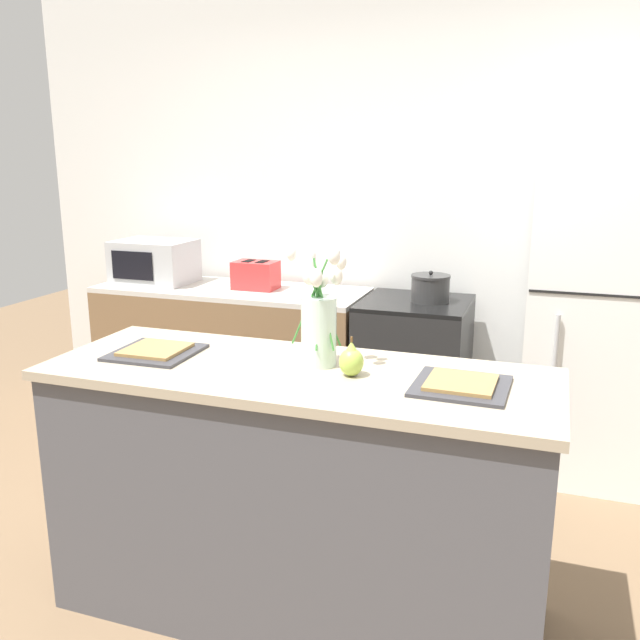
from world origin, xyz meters
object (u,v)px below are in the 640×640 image
object	(u,v)px
refrigerator	(595,321)
plate_setting_left	(155,352)
plate_setting_right	(461,385)
pear_figurine	(352,360)
microwave	(155,262)
flower_vase	(319,318)
cooking_pot	(430,288)
stove_range	(413,375)
toaster	(256,275)

from	to	relation	value
refrigerator	plate_setting_left	world-z (taller)	refrigerator
plate_setting_left	plate_setting_right	bearing A→B (deg)	0.00
pear_figurine	microwave	bearing A→B (deg)	138.41
plate_setting_right	microwave	distance (m)	2.69
flower_vase	pear_figurine	size ratio (longest dim) A/B	3.15
refrigerator	microwave	size ratio (longest dim) A/B	3.51
refrigerator	microwave	xyz separation A→B (m)	(-2.65, -0.00, 0.17)
refrigerator	cooking_pot	world-z (taller)	refrigerator
stove_range	toaster	size ratio (longest dim) A/B	3.15
microwave	toaster	bearing A→B (deg)	1.41
microwave	plate_setting_right	bearing A→B (deg)	-36.49
stove_range	plate_setting_left	world-z (taller)	plate_setting_left
pear_figurine	plate_setting_left	xyz separation A→B (m)	(-0.77, -0.01, -0.04)
flower_vase	cooking_pot	bearing A→B (deg)	85.37
refrigerator	plate_setting_right	distance (m)	1.68
stove_range	pear_figurine	distance (m)	1.70
refrigerator	cooking_pot	xyz separation A→B (m)	(-0.87, 0.00, 0.12)
toaster	refrigerator	bearing A→B (deg)	-0.47
refrigerator	cooking_pot	size ratio (longest dim) A/B	7.71
cooking_pot	toaster	bearing A→B (deg)	179.35
toaster	pear_figurine	bearing A→B (deg)	-55.80
pear_figurine	plate_setting_right	world-z (taller)	pear_figurine
stove_range	toaster	xyz separation A→B (m)	(-0.99, 0.02, 0.53)
toaster	cooking_pot	xyz separation A→B (m)	(1.07, -0.01, -0.01)
flower_vase	refrigerator	bearing A→B (deg)	56.87
toaster	cooking_pot	distance (m)	1.07
flower_vase	pear_figurine	xyz separation A→B (m)	(0.14, -0.07, -0.12)
pear_figurine	toaster	distance (m)	1.95
toaster	flower_vase	bearing A→B (deg)	-58.26
flower_vase	pear_figurine	bearing A→B (deg)	-27.06
microwave	pear_figurine	bearing A→B (deg)	-41.59
plate_setting_right	stove_range	bearing A→B (deg)	106.35
plate_setting_left	toaster	xyz separation A→B (m)	(-0.32, 1.62, -0.00)
toaster	plate_setting_right	bearing A→B (deg)	-47.86
refrigerator	plate_setting_right	world-z (taller)	refrigerator
plate_setting_left	toaster	world-z (taller)	toaster
flower_vase	toaster	bearing A→B (deg)	121.74
pear_figurine	plate_setting_left	bearing A→B (deg)	-179.39
plate_setting_left	microwave	world-z (taller)	microwave
flower_vase	plate_setting_right	distance (m)	0.54
toaster	microwave	distance (m)	0.70
stove_range	toaster	world-z (taller)	toaster
refrigerator	toaster	world-z (taller)	refrigerator
flower_vase	toaster	xyz separation A→B (m)	(-0.95, 1.54, -0.16)
pear_figurine	cooking_pot	distance (m)	1.60
toaster	cooking_pot	world-z (taller)	cooking_pot
pear_figurine	microwave	xyz separation A→B (m)	(-1.80, 1.59, 0.00)
pear_figurine	toaster	bearing A→B (deg)	124.20
flower_vase	cooking_pot	size ratio (longest dim) A/B	1.99
stove_range	pear_figurine	size ratio (longest dim) A/B	6.41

